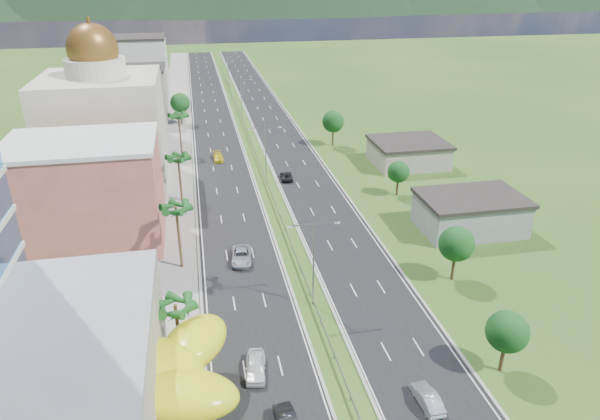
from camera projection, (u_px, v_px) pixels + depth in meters
ground at (334, 359)px, 55.58m from camera, size 500.00×500.00×0.00m
road_left at (215, 128)px, 134.41m from camera, size 11.00×260.00×0.04m
road_right at (273, 125)px, 137.10m from camera, size 11.00×260.00×0.04m
sidewalk_left at (176, 130)px, 132.70m from camera, size 7.00×260.00×0.12m
median_guardrail at (252, 145)px, 119.46m from camera, size 0.10×216.06×0.76m
streetlight_median_b at (314, 255)px, 61.67m from camera, size 6.04×0.25×11.00m
streetlight_median_c at (265, 149)px, 97.31m from camera, size 6.04×0.25×11.00m
streetlight_median_d at (241, 95)px, 137.40m from camera, size 6.04×0.25×11.00m
streetlight_median_e at (228, 66)px, 177.50m from camera, size 6.04×0.25×11.00m
lime_canopy at (124, 374)px, 46.35m from camera, size 18.00×15.00×7.40m
pink_shophouse at (88, 195)px, 75.95m from camera, size 20.00×15.00×15.00m
domed_building at (105, 125)px, 94.83m from camera, size 20.00×20.00×28.70m
midrise_grey at (126, 110)px, 118.68m from camera, size 16.00×15.00×16.00m
midrise_beige at (135, 95)px, 138.91m from camera, size 16.00×15.00×13.00m
midrise_white at (140, 70)px, 158.36m from camera, size 16.00×15.00×18.00m
shed_near at (470, 214)px, 81.82m from camera, size 15.00×10.00×5.00m
shed_far at (408, 154)px, 109.04m from camera, size 14.00×12.00×4.40m
palm_tree_b at (176, 308)px, 51.64m from camera, size 3.60×3.60×8.10m
palm_tree_c at (176, 210)px, 68.86m from camera, size 3.60×3.60×9.60m
palm_tree_d at (178, 159)px, 89.75m from camera, size 3.60×3.60×8.60m
palm_tree_e at (179, 117)px, 111.70m from camera, size 3.60×3.60×9.40m
leafy_tree_lfar at (180, 103)px, 135.12m from camera, size 4.90×4.90×8.05m
leafy_tree_ra at (507, 332)px, 52.00m from camera, size 4.20×4.20×6.90m
leafy_tree_rb at (456, 244)px, 67.51m from camera, size 4.55×4.55×7.47m
leafy_tree_rc at (398, 172)px, 93.33m from camera, size 3.85×3.85×6.33m
leafy_tree_rd at (333, 122)px, 118.84m from camera, size 4.90×4.90×8.05m
mountain_ridge at (270, 12)px, 467.25m from camera, size 860.00×140.00×90.00m
car_white_near_left at (256, 366)px, 53.25m from camera, size 2.59×5.08×1.66m
car_silver_mid_left at (242, 256)px, 73.47m from camera, size 3.27×6.07×1.62m
car_yellow_far_left at (218, 157)px, 111.69m from camera, size 2.19×4.94×1.41m
car_silver_right at (427, 398)px, 49.43m from camera, size 1.80×4.64×1.50m
car_dark_far_right at (286, 176)px, 101.71m from camera, size 2.46×4.77×1.29m
motorcycle at (222, 327)px, 59.32m from camera, size 0.85×1.99×1.23m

